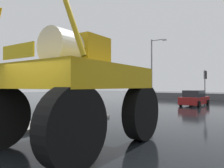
{
  "coord_description": "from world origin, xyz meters",
  "views": [
    {
      "loc": [
        4.55,
        -1.84,
        1.91
      ],
      "look_at": [
        -0.86,
        5.64,
        2.01
      ],
      "focal_mm": 34.96,
      "sensor_mm": 36.0,
      "label": 1
    }
  ],
  "objects_px": {
    "sedan_ahead": "(194,98)",
    "traffic_signal_near_left": "(78,70)",
    "streetlight_far_left": "(153,67)",
    "traffic_signal_far_left": "(205,79)",
    "bare_tree_left": "(78,60)",
    "oversize_sprayer": "(75,86)"
  },
  "relations": [
    {
      "from": "traffic_signal_near_left",
      "to": "oversize_sprayer",
      "type": "bearing_deg",
      "value": -45.81
    },
    {
      "from": "bare_tree_left",
      "to": "traffic_signal_far_left",
      "type": "bearing_deg",
      "value": 45.9
    },
    {
      "from": "traffic_signal_far_left",
      "to": "bare_tree_left",
      "type": "height_order",
      "value": "bare_tree_left"
    },
    {
      "from": "sedan_ahead",
      "to": "bare_tree_left",
      "type": "relative_size",
      "value": 0.7
    },
    {
      "from": "bare_tree_left",
      "to": "oversize_sprayer",
      "type": "bearing_deg",
      "value": -45.52
    },
    {
      "from": "oversize_sprayer",
      "to": "traffic_signal_far_left",
      "type": "xyz_separation_m",
      "value": [
        -0.23,
        19.13,
        0.74
      ]
    },
    {
      "from": "traffic_signal_far_left",
      "to": "streetlight_far_left",
      "type": "xyz_separation_m",
      "value": [
        -6.78,
        1.68,
        1.82
      ]
    },
    {
      "from": "sedan_ahead",
      "to": "traffic_signal_far_left",
      "type": "distance_m",
      "value": 2.93
    },
    {
      "from": "sedan_ahead",
      "to": "traffic_signal_near_left",
      "type": "distance_m",
      "value": 12.84
    },
    {
      "from": "streetlight_far_left",
      "to": "traffic_signal_far_left",
      "type": "bearing_deg",
      "value": -13.94
    },
    {
      "from": "traffic_signal_far_left",
      "to": "sedan_ahead",
      "type": "bearing_deg",
      "value": -104.34
    },
    {
      "from": "traffic_signal_far_left",
      "to": "streetlight_far_left",
      "type": "bearing_deg",
      "value": 166.06
    },
    {
      "from": "sedan_ahead",
      "to": "streetlight_far_left",
      "type": "height_order",
      "value": "streetlight_far_left"
    },
    {
      "from": "traffic_signal_near_left",
      "to": "traffic_signal_far_left",
      "type": "relative_size",
      "value": 1.13
    },
    {
      "from": "traffic_signal_near_left",
      "to": "traffic_signal_far_left",
      "type": "height_order",
      "value": "traffic_signal_near_left"
    },
    {
      "from": "oversize_sprayer",
      "to": "sedan_ahead",
      "type": "distance_m",
      "value": 17.07
    },
    {
      "from": "oversize_sprayer",
      "to": "traffic_signal_far_left",
      "type": "distance_m",
      "value": 19.15
    },
    {
      "from": "traffic_signal_near_left",
      "to": "streetlight_far_left",
      "type": "bearing_deg",
      "value": 97.51
    },
    {
      "from": "streetlight_far_left",
      "to": "bare_tree_left",
      "type": "relative_size",
      "value": 1.33
    },
    {
      "from": "streetlight_far_left",
      "to": "traffic_signal_near_left",
      "type": "bearing_deg",
      "value": -82.49
    },
    {
      "from": "sedan_ahead",
      "to": "bare_tree_left",
      "type": "distance_m",
      "value": 11.98
    },
    {
      "from": "bare_tree_left",
      "to": "traffic_signal_near_left",
      "type": "bearing_deg",
      "value": -45.2
    }
  ]
}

